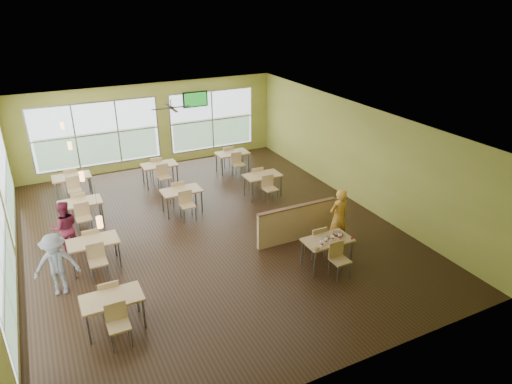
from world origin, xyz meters
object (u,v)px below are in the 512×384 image
half_wall_divider (297,223)px  food_basket (338,234)px  man_plaid (338,218)px  main_table (327,243)px

half_wall_divider → food_basket: half_wall_divider is taller
man_plaid → food_basket: (-0.49, -0.66, -0.03)m
main_table → food_basket: 0.39m
main_table → half_wall_divider: size_ratio=0.63×
food_basket → main_table: bearing=-168.7°
half_wall_divider → main_table: bearing=-90.0°
man_plaid → half_wall_divider: bearing=-46.1°
man_plaid → main_table: bearing=35.3°
main_table → food_basket: (0.35, 0.07, 0.15)m
main_table → half_wall_divider: (0.00, 1.45, -0.11)m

